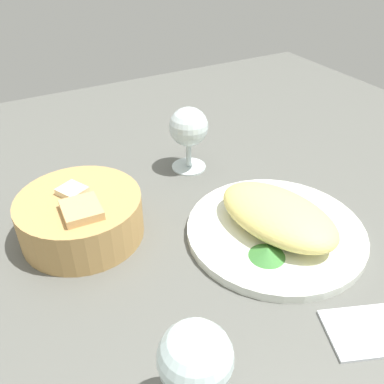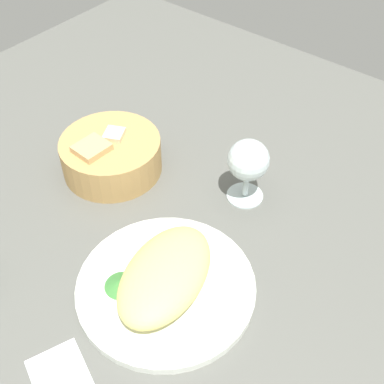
{
  "view_description": "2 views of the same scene",
  "coord_description": "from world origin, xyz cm",
  "px_view_note": "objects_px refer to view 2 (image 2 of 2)",
  "views": [
    {
      "loc": [
        -39.56,
        27.29,
        41.13
      ],
      "look_at": [
        7.56,
        1.41,
        3.83
      ],
      "focal_mm": 38.89,
      "sensor_mm": 36.0,
      "label": 1
    },
    {
      "loc": [
        -35.36,
        -37.21,
        64.33
      ],
      "look_at": [
        10.86,
        -0.05,
        5.18
      ],
      "focal_mm": 48.04,
      "sensor_mm": 36.0,
      "label": 2
    }
  ],
  "objects_px": {
    "wine_glass_near": "(248,163)",
    "folded_napkin": "(63,384)",
    "bread_basket": "(110,155)",
    "plate": "(166,287)"
  },
  "relations": [
    {
      "from": "bread_basket",
      "to": "plate",
      "type": "bearing_deg",
      "value": -118.88
    },
    {
      "from": "wine_glass_near",
      "to": "folded_napkin",
      "type": "distance_m",
      "value": 0.44
    },
    {
      "from": "folded_napkin",
      "to": "wine_glass_near",
      "type": "bearing_deg",
      "value": -66.72
    },
    {
      "from": "plate",
      "to": "bread_basket",
      "type": "xyz_separation_m",
      "value": [
        0.14,
        0.25,
        0.03
      ]
    },
    {
      "from": "bread_basket",
      "to": "folded_napkin",
      "type": "xyz_separation_m",
      "value": [
        -0.33,
        -0.24,
        -0.03
      ]
    },
    {
      "from": "wine_glass_near",
      "to": "plate",
      "type": "bearing_deg",
      "value": -174.99
    },
    {
      "from": "plate",
      "to": "folded_napkin",
      "type": "height_order",
      "value": "plate"
    },
    {
      "from": "wine_glass_near",
      "to": "folded_napkin",
      "type": "xyz_separation_m",
      "value": [
        -0.43,
        -0.01,
        -0.07
      ]
    },
    {
      "from": "bread_basket",
      "to": "folded_napkin",
      "type": "relative_size",
      "value": 1.64
    },
    {
      "from": "bread_basket",
      "to": "folded_napkin",
      "type": "bearing_deg",
      "value": -143.64
    }
  ]
}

